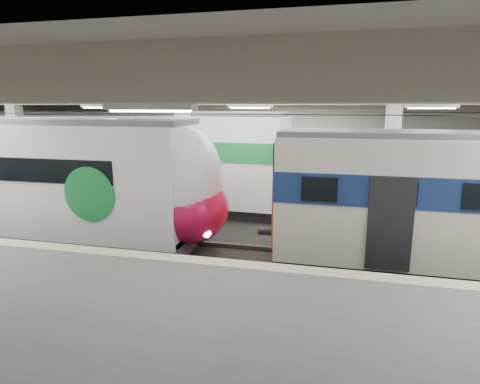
# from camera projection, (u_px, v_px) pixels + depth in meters

# --- Properties ---
(station_hall) EXTENTS (36.00, 24.00, 5.75)m
(station_hall) POSITION_uv_depth(u_px,v_px,m) (222.00, 169.00, 11.15)
(station_hall) COLOR black
(station_hall) RESTS_ON ground
(modern_emu) EXTENTS (14.09, 2.91, 4.53)m
(modern_emu) POSITION_uv_depth(u_px,v_px,m) (56.00, 182.00, 14.57)
(modern_emu) COLOR white
(modern_emu) RESTS_ON ground
(far_train) EXTENTS (14.90, 3.56, 4.69)m
(far_train) POSITION_uv_depth(u_px,v_px,m) (137.00, 158.00, 19.68)
(far_train) COLOR white
(far_train) RESTS_ON ground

